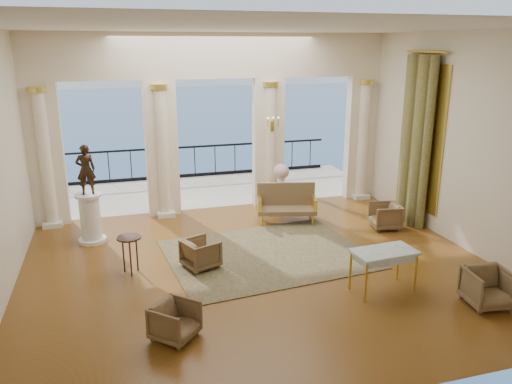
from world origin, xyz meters
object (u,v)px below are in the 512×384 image
object	(u,v)px
armchair_b	(488,286)
side_table	(129,242)
armchair_d	(201,252)
pedestal	(91,219)
armchair_a	(175,319)
console_table	(281,189)
settee	(286,203)
statue	(86,170)
armchair_c	(385,215)
game_table	(384,255)

from	to	relation	value
armchair_b	side_table	bearing A→B (deg)	160.63
armchair_d	pedestal	bearing A→B (deg)	24.71
armchair_d	side_table	size ratio (longest dim) A/B	0.87
armchair_b	armchair_a	bearing A→B (deg)	-177.27
armchair_b	armchair_d	size ratio (longest dim) A/B	1.11
console_table	armchair_b	bearing A→B (deg)	-48.55
settee	statue	xyz separation A→B (m)	(-4.58, -0.04, 1.18)
settee	pedestal	distance (m)	4.58
armchair_c	pedestal	size ratio (longest dim) A/B	0.60
armchair_b	settee	xyz separation A→B (m)	(-1.81, 4.87, 0.11)
armchair_a	armchair_c	bearing A→B (deg)	-15.60
armchair_d	pedestal	xyz separation A→B (m)	(-2.08, 2.00, 0.21)
console_table	settee	bearing A→B (deg)	-73.36
armchair_b	settee	bearing A→B (deg)	118.69
statue	side_table	world-z (taller)	statue
armchair_d	console_table	xyz separation A→B (m)	(2.59, 2.69, 0.32)
armchair_a	settee	bearing A→B (deg)	6.20
armchair_c	pedestal	xyz separation A→B (m)	(-6.67, 1.08, 0.20)
armchair_a	pedestal	world-z (taller)	pedestal
pedestal	armchair_c	bearing A→B (deg)	-9.20
armchair_b	side_table	distance (m)	6.38
armchair_c	game_table	bearing A→B (deg)	-20.49
pedestal	armchair_b	bearing A→B (deg)	-37.06
armchair_b	console_table	world-z (taller)	console_table
armchair_b	settee	world-z (taller)	settee
game_table	statue	size ratio (longest dim) A/B	1.06
armchair_a	armchair_c	xyz separation A→B (m)	(5.40, 3.25, 0.03)
game_table	statue	xyz separation A→B (m)	(-4.99, 3.86, 0.97)
armchair_a	settee	size ratio (longest dim) A/B	0.40
armchair_c	side_table	xyz separation A→B (m)	(-5.92, -0.79, 0.30)
armchair_b	armchair_c	bearing A→B (deg)	94.12
side_table	console_table	bearing A→B (deg)	33.19
armchair_c	armchair_d	distance (m)	4.68
armchair_b	armchair_d	bearing A→B (deg)	155.04
side_table	pedestal	bearing A→B (deg)	111.76
armchair_b	armchair_c	xyz separation A→B (m)	(0.27, 3.75, -0.02)
armchair_d	armchair_b	bearing A→B (deg)	-144.63
armchair_a	side_table	size ratio (longest dim) A/B	0.83
settee	statue	bearing A→B (deg)	-164.65
armchair_d	settee	distance (m)	3.24
armchair_c	game_table	world-z (taller)	game_table
armchair_c	game_table	xyz separation A→B (m)	(-1.68, -2.78, 0.35)
armchair_a	settee	xyz separation A→B (m)	(3.32, 4.37, 0.16)
armchair_a	game_table	bearing A→B (deg)	-39.37
armchair_b	console_table	bearing A→B (deg)	115.65
armchair_b	pedestal	bearing A→B (deg)	151.22
settee	side_table	world-z (taller)	settee
armchair_a	armchair_b	xyz separation A→B (m)	(5.13, -0.50, 0.05)
armchair_a	armchair_c	size ratio (longest dim) A/B	0.92
armchair_c	console_table	world-z (taller)	console_table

